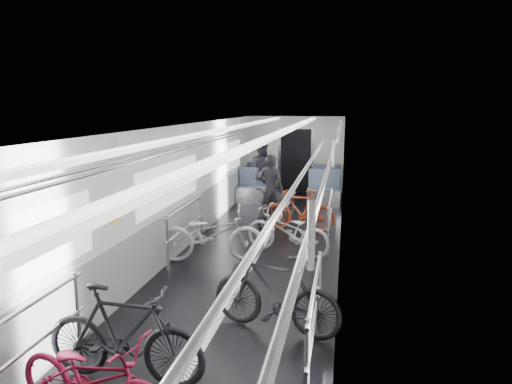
# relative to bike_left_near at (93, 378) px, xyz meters

# --- Properties ---
(car_shell) EXTENTS (3.02, 14.01, 2.41)m
(car_shell) POSITION_rel_bike_left_near_xyz_m (0.56, 6.00, 0.70)
(car_shell) COLOR black
(car_shell) RESTS_ON ground
(bike_left_near) EXTENTS (1.69, 0.87, 0.85)m
(bike_left_near) POSITION_rel_bike_left_near_xyz_m (0.00, 0.00, 0.00)
(bike_left_near) COLOR maroon
(bike_left_near) RESTS_ON floor
(bike_left_mid) EXTENTS (1.74, 0.55, 1.03)m
(bike_left_mid) POSITION_rel_bike_left_near_xyz_m (-0.00, 0.60, 0.09)
(bike_left_mid) COLOR black
(bike_left_mid) RESTS_ON floor
(bike_left_far) EXTENTS (1.99, 1.03, 1.00)m
(bike_left_far) POSITION_rel_bike_left_near_xyz_m (-0.20, 4.27, 0.07)
(bike_left_far) COLOR #A8A7AC
(bike_left_far) RESTS_ON floor
(bike_right_near) EXTENTS (1.76, 0.88, 1.02)m
(bike_right_near) POSITION_rel_bike_left_near_xyz_m (1.32, 1.93, 0.09)
(bike_right_near) COLOR black
(bike_right_near) RESTS_ON floor
(bike_right_mid) EXTENTS (1.80, 1.11, 0.89)m
(bike_right_mid) POSITION_rel_bike_left_near_xyz_m (1.08, 4.93, 0.02)
(bike_right_mid) COLOR #ABABB0
(bike_right_mid) RESTS_ON floor
(bike_right_far) EXTENTS (1.59, 0.57, 0.93)m
(bike_right_far) POSITION_rel_bike_left_near_xyz_m (1.15, 6.57, 0.04)
(bike_right_far) COLOR #AA3314
(bike_right_far) RESTS_ON floor
(bike_aisle) EXTENTS (1.16, 1.87, 0.93)m
(bike_aisle) POSITION_rel_bike_left_near_xyz_m (0.61, 6.95, 0.04)
(bike_aisle) COLOR black
(bike_aisle) RESTS_ON floor
(person_standing) EXTENTS (0.66, 0.49, 1.65)m
(person_standing) POSITION_rel_bike_left_near_xyz_m (0.42, 7.05, 0.40)
(person_standing) COLOR black
(person_standing) RESTS_ON floor
(person_seated) EXTENTS (0.89, 0.72, 1.75)m
(person_seated) POSITION_rel_bike_left_near_xyz_m (-0.29, 9.65, 0.45)
(person_seated) COLOR #28272E
(person_seated) RESTS_ON floor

